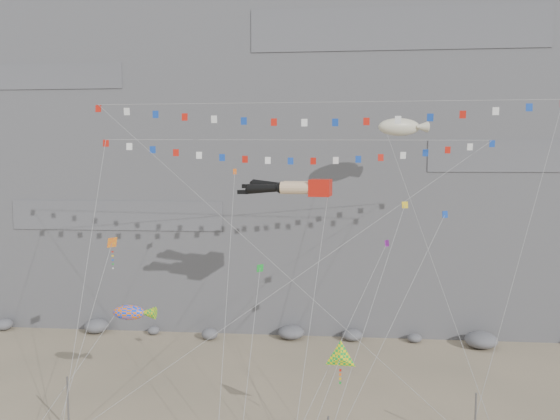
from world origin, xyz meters
name	(u,v)px	position (x,y,z in m)	size (l,w,h in m)	color
ground	(274,420)	(0.00, 0.00, 0.00)	(120.00, 120.00, 0.00)	tan
cliff	(300,100)	(0.00, 32.00, 25.00)	(80.00, 28.00, 50.00)	slate
talus_boulders	(291,333)	(0.00, 17.00, 0.60)	(60.00, 3.00, 1.20)	slate
anchor_pole_left	(68,404)	(-13.23, -2.66, 1.80)	(0.12, 0.12, 3.61)	slate
legs_kite	(295,188)	(0.97, 6.68, 15.50)	(7.39, 15.85, 20.95)	red
flag_banner_upper	(302,140)	(1.42, 8.10, 19.20)	(30.56, 14.67, 27.05)	red
flag_banner_lower	(320,103)	(2.91, 4.98, 21.82)	(33.90, 7.27, 24.79)	red
harlequin_kite	(112,243)	(-12.60, 3.69, 11.40)	(1.81, 8.61, 13.81)	red
fish_windsock	(129,313)	(-10.50, 1.30, 6.82)	(6.62, 5.54, 9.62)	orange
delta_kite	(340,358)	(4.38, -3.53, 5.77)	(3.83, 4.91, 7.83)	yellow
blimp_windsock	(399,127)	(9.59, 12.51, 20.43)	(7.15, 15.15, 25.06)	beige
small_kite_a	(234,178)	(-3.83, 7.02, 16.18)	(1.78, 14.63, 21.86)	orange
small_kite_b	(385,246)	(7.95, 6.22, 11.06)	(7.48, 11.75, 17.20)	purple
small_kite_c	(260,270)	(-1.14, 1.63, 9.97)	(1.19, 8.67, 12.85)	#17952A
small_kite_d	(404,209)	(9.24, 6.13, 13.94)	(7.04, 14.37, 20.78)	gold
small_kite_e	(443,219)	(11.48, 2.80, 13.57)	(8.67, 8.59, 17.88)	#123CA5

